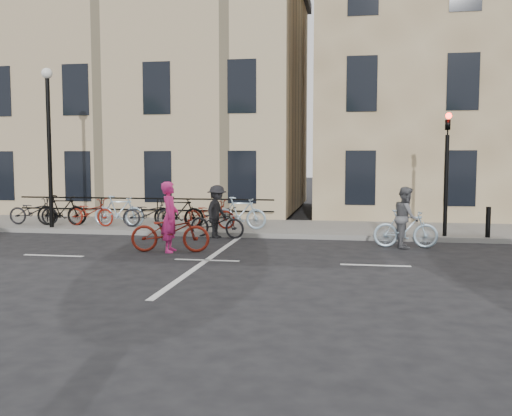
% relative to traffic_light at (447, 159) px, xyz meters
% --- Properties ---
extents(ground, '(120.00, 120.00, 0.00)m').
position_rel_traffic_light_xyz_m(ground, '(-6.20, -4.34, -2.45)').
color(ground, black).
rests_on(ground, ground).
extents(sidewalk, '(46.00, 4.00, 0.15)m').
position_rel_traffic_light_xyz_m(sidewalk, '(-10.20, 1.66, -2.38)').
color(sidewalk, slate).
rests_on(sidewalk, ground).
extents(building_east, '(14.00, 10.00, 12.00)m').
position_rel_traffic_light_xyz_m(building_east, '(2.80, 8.66, 3.70)').
color(building_east, '#947F59').
rests_on(building_east, sidewalk).
extents(building_west, '(20.00, 10.00, 10.00)m').
position_rel_traffic_light_xyz_m(building_west, '(-15.20, 8.66, 2.70)').
color(building_west, tan).
rests_on(building_west, sidewalk).
extents(traffic_light, '(0.18, 0.30, 3.90)m').
position_rel_traffic_light_xyz_m(traffic_light, '(0.00, 0.00, 0.00)').
color(traffic_light, black).
rests_on(traffic_light, sidewalk).
extents(lamp_post, '(0.36, 0.36, 5.28)m').
position_rel_traffic_light_xyz_m(lamp_post, '(-12.70, 0.06, 1.04)').
color(lamp_post, black).
rests_on(lamp_post, sidewalk).
extents(bollard_east, '(0.14, 0.14, 0.90)m').
position_rel_traffic_light_xyz_m(bollard_east, '(-1.20, -0.09, -1.85)').
color(bollard_east, black).
rests_on(bollard_east, sidewalk).
extents(bollard_west, '(0.14, 0.14, 0.90)m').
position_rel_traffic_light_xyz_m(bollard_west, '(1.20, -0.09, -1.85)').
color(bollard_west, black).
rests_on(bollard_west, sidewalk).
extents(parked_bikes, '(9.35, 1.23, 1.05)m').
position_rel_traffic_light_xyz_m(parked_bikes, '(-10.07, 0.70, -1.81)').
color(parked_bikes, black).
rests_on(parked_bikes, sidewalk).
extents(cyclist_pink, '(2.15, 0.96, 1.86)m').
position_rel_traffic_light_xyz_m(cyclist_pink, '(-7.46, -3.27, -1.81)').
color(cyclist_pink, maroon).
rests_on(cyclist_pink, ground).
extents(cyclist_grey, '(1.75, 0.83, 1.69)m').
position_rel_traffic_light_xyz_m(cyclist_grey, '(-1.28, -1.51, -1.77)').
color(cyclist_grey, '#9AB6C9').
rests_on(cyclist_grey, ground).
extents(cyclist_dark, '(1.94, 1.17, 1.64)m').
position_rel_traffic_light_xyz_m(cyclist_dark, '(-6.87, -0.44, -1.81)').
color(cyclist_dark, black).
rests_on(cyclist_dark, ground).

